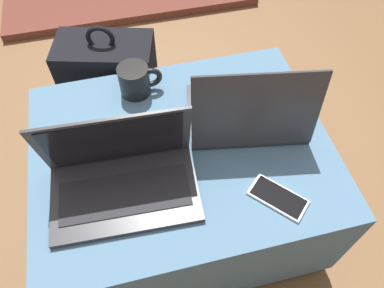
{
  "coord_description": "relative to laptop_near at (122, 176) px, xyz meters",
  "views": [
    {
      "loc": [
        -0.11,
        -0.59,
        1.28
      ],
      "look_at": [
        0.02,
        -0.05,
        0.5
      ],
      "focal_mm": 35.0,
      "sensor_mm": 36.0,
      "label": 1
    }
  ],
  "objects": [
    {
      "name": "laptop_far",
      "position": [
        0.38,
        0.12,
        0.0
      ],
      "size": [
        0.37,
        0.3,
        0.25
      ],
      "rotation": [
        0.0,
        0.0,
        2.97
      ],
      "color": "#333338",
      "rests_on": "ottoman"
    },
    {
      "name": "coffee_mug",
      "position": [
        0.09,
        0.33,
        -0.0
      ],
      "size": [
        0.13,
        0.09,
        0.1
      ],
      "color": "black",
      "rests_on": "ottoman"
    },
    {
      "name": "ground_plane",
      "position": [
        0.17,
        0.09,
        -0.47
      ],
      "size": [
        14.0,
        14.0,
        0.0
      ],
      "primitive_type": "plane",
      "color": "brown"
    },
    {
      "name": "backpack",
      "position": [
        0.0,
        0.55,
        -0.25
      ],
      "size": [
        0.37,
        0.3,
        0.53
      ],
      "rotation": [
        0.0,
        0.0,
        2.87
      ],
      "color": "black",
      "rests_on": "ground_plane"
    },
    {
      "name": "laptop_near",
      "position": [
        0.0,
        0.0,
        0.0
      ],
      "size": [
        0.38,
        0.24,
        0.23
      ],
      "rotation": [
        0.0,
        0.0,
        -0.05
      ],
      "color": "#333338",
      "rests_on": "ottoman"
    },
    {
      "name": "ottoman",
      "position": [
        0.17,
        0.09,
        -0.26
      ],
      "size": [
        0.84,
        0.67,
        0.42
      ],
      "color": "#2A3D4E",
      "rests_on": "ground_plane"
    },
    {
      "name": "cell_phone",
      "position": [
        0.38,
        -0.13,
        -0.04
      ],
      "size": [
        0.15,
        0.16,
        0.01
      ],
      "rotation": [
        0.0,
        0.0,
        0.73
      ],
      "color": "white",
      "rests_on": "ottoman"
    }
  ]
}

